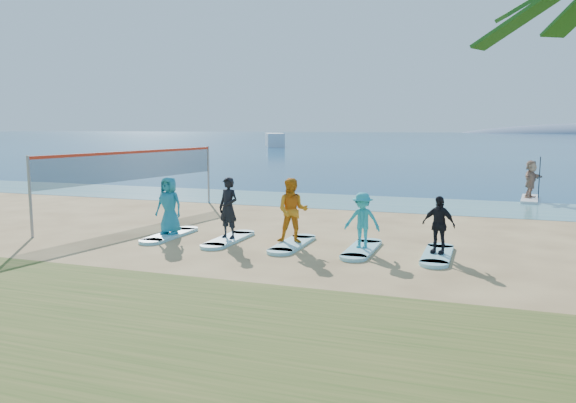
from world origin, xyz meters
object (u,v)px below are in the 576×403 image
(paddleboarder, at_px, (531,179))
(surfboard_0, at_px, (170,235))
(student_2, at_px, (293,211))
(surfboard_3, at_px, (362,249))
(paddleboard, at_px, (530,199))
(student_3, at_px, (362,220))
(student_0, at_px, (169,205))
(surfboard_2, at_px, (293,244))
(student_4, at_px, (438,225))
(volleyball_net, at_px, (135,166))
(student_1, at_px, (228,208))
(boat_offshore_a, at_px, (275,147))
(surfboard_1, at_px, (229,239))
(surfboard_4, at_px, (437,255))

(paddleboarder, relative_size, surfboard_0, 0.78)
(student_2, xyz_separation_m, surfboard_3, (2.00, 0.00, -0.96))
(paddleboard, xyz_separation_m, student_3, (-5.02, -12.97, 0.78))
(student_0, relative_size, surfboard_3, 0.80)
(surfboard_2, bearing_deg, paddleboard, 61.58)
(surfboard_2, distance_m, student_4, 4.07)
(student_0, bearing_deg, volleyball_net, 138.92)
(volleyball_net, relative_size, paddleboard, 3.00)
(surfboard_0, relative_size, student_4, 1.47)
(student_2, relative_size, student_4, 1.22)
(student_1, distance_m, student_2, 2.00)
(boat_offshore_a, distance_m, surfboard_2, 78.80)
(student_0, bearing_deg, surfboard_0, 0.00)
(surfboard_0, height_order, student_0, student_0)
(surfboard_1, bearing_deg, paddleboard, 55.20)
(boat_offshore_a, xyz_separation_m, student_0, (24.64, -73.41, 0.97))
(paddleboard, relative_size, student_1, 1.67)
(paddleboard, bearing_deg, student_2, -113.68)
(paddleboarder, height_order, boat_offshore_a, paddleboarder)
(paddleboard, distance_m, surfboard_2, 14.75)
(surfboard_4, height_order, student_4, student_4)
(boat_offshore_a, bearing_deg, volleyball_net, -97.88)
(surfboard_0, bearing_deg, student_1, 0.00)
(student_1, bearing_deg, surfboard_2, 16.22)
(paddleboarder, xyz_separation_m, surfboard_0, (-11.01, -12.97, -0.93))
(surfboard_0, distance_m, surfboard_4, 7.99)
(boat_offshore_a, bearing_deg, surfboard_3, -92.17)
(volleyball_net, bearing_deg, student_0, -42.36)
(boat_offshore_a, height_order, surfboard_0, boat_offshore_a)
(boat_offshore_a, relative_size, student_2, 4.80)
(paddleboard, height_order, student_0, student_0)
(paddleboard, bearing_deg, student_0, -125.59)
(student_3, bearing_deg, surfboard_0, -177.88)
(surfboard_3, xyz_separation_m, student_3, (0.00, 0.00, 0.80))
(surfboard_2, relative_size, student_4, 1.47)
(volleyball_net, bearing_deg, boat_offshore_a, 106.94)
(paddleboard, distance_m, surfboard_0, 17.01)
(student_1, height_order, surfboard_3, student_1)
(volleyball_net, relative_size, student_1, 5.00)
(paddleboarder, height_order, student_0, student_0)
(paddleboard, height_order, boat_offshore_a, boat_offshore_a)
(surfboard_2, bearing_deg, surfboard_4, 0.00)
(paddleboard, height_order, surfboard_4, paddleboard)
(paddleboard, distance_m, student_4, 13.34)
(paddleboarder, distance_m, boat_offshore_a, 70.18)
(student_4, bearing_deg, surfboard_3, -161.70)
(paddleboarder, bearing_deg, boat_offshore_a, 54.95)
(surfboard_1, bearing_deg, student_4, 0.00)
(surfboard_2, height_order, student_4, student_4)
(paddleboard, xyz_separation_m, surfboard_2, (-7.02, -12.97, -0.01))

